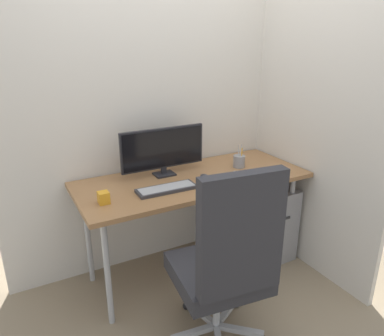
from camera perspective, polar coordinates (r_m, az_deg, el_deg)
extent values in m
plane|color=gray|center=(2.92, 0.19, -15.47)|extent=(8.00, 8.00, 0.00)
cube|color=silver|center=(2.72, -3.59, 13.78)|extent=(2.52, 0.04, 2.80)
cube|color=silver|center=(2.80, 17.20, 13.14)|extent=(0.04, 1.58, 2.80)
cube|color=#996B42|center=(2.56, 0.21, -1.81)|extent=(1.62, 0.67, 0.03)
cylinder|color=#B2B5BA|center=(2.31, -13.02, -15.67)|extent=(0.04, 0.04, 0.73)
cylinder|color=#B2B5BA|center=(2.93, 14.93, -7.68)|extent=(0.04, 0.04, 0.73)
cylinder|color=#B2B5BA|center=(2.71, -15.90, -10.24)|extent=(0.04, 0.04, 0.73)
cylinder|color=#B2B5BA|center=(3.26, 9.22, -4.39)|extent=(0.04, 0.04, 0.73)
cube|color=#B2B5BA|center=(2.33, 0.35, -24.24)|extent=(0.28, 0.07, 0.03)
cube|color=#B2B5BA|center=(2.36, 7.45, -23.76)|extent=(0.23, 0.22, 0.03)
sphere|color=black|center=(2.59, 6.94, -20.23)|extent=(0.05, 0.05, 0.05)
cube|color=#B2B5BA|center=(2.47, 5.46, -21.37)|extent=(0.26, 0.17, 0.03)
sphere|color=black|center=(2.56, -0.88, -20.69)|extent=(0.05, 0.05, 0.05)
cube|color=#B2B5BA|center=(2.45, 1.34, -21.62)|extent=(0.09, 0.28, 0.03)
cylinder|color=#B2B5BA|center=(2.26, 3.88, -20.17)|extent=(0.04, 0.04, 0.31)
cube|color=#2D2D33|center=(2.13, 4.01, -15.93)|extent=(0.54, 0.53, 0.10)
cube|color=#2D2D33|center=(1.76, 7.68, -10.38)|extent=(0.44, 0.12, 0.63)
cube|color=gray|center=(3.02, 9.68, -7.95)|extent=(0.47, 0.53, 0.59)
cube|color=#262628|center=(2.78, 13.23, -8.00)|extent=(0.23, 0.01, 0.02)
cube|color=black|center=(2.61, -4.34, -0.95)|extent=(0.14, 0.11, 0.01)
cube|color=black|center=(2.60, -4.45, -0.21)|extent=(0.04, 0.02, 0.05)
cube|color=black|center=(2.55, -4.56, 3.11)|extent=(0.62, 0.02, 0.29)
cube|color=black|center=(2.54, -4.43, 3.03)|extent=(0.59, 0.01, 0.26)
cube|color=#333338|center=(2.35, -3.98, -3.27)|extent=(0.39, 0.14, 0.02)
cube|color=#9EA0A5|center=(2.34, -3.98, -3.01)|extent=(0.36, 0.12, 0.00)
ellipsoid|color=#333338|center=(2.53, 1.99, -1.35)|extent=(0.06, 0.08, 0.03)
cylinder|color=gray|center=(2.77, 7.34, 1.04)|extent=(0.09, 0.09, 0.09)
cylinder|color=#B2B5BA|center=(2.74, 7.27, 2.32)|extent=(0.02, 0.01, 0.13)
cylinder|color=#B2B5BA|center=(2.75, 7.54, 2.36)|extent=(0.02, 0.01, 0.13)
torus|color=purple|center=(2.76, 7.35, 1.24)|extent=(0.04, 0.04, 0.01)
cylinder|color=orange|center=(2.75, 7.75, 1.86)|extent=(0.02, 0.02, 0.12)
cube|color=silver|center=(2.58, 8.91, -1.28)|extent=(0.21, 0.23, 0.02)
cube|color=orange|center=(2.22, -13.61, -4.52)|extent=(0.06, 0.06, 0.07)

